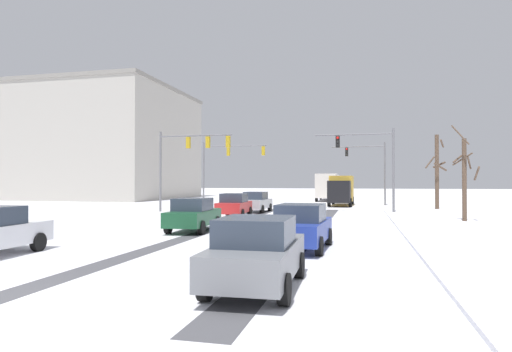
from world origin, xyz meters
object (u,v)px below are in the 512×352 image
object	(u,v)px
traffic_signal_far_right	(370,163)
traffic_signal_far_left	(225,160)
car_blue_fourth	(301,226)
bus_oncoming	(328,185)
bare_tree_sidewalk_far	(437,170)
bare_tree_sidewalk_mid	(465,177)
car_silver_lead	(256,202)
box_truck_delivery	(341,189)
traffic_signal_near_left	(189,152)
traffic_signal_near_right	(371,156)
car_dark_green_third	(193,214)
car_grey_sixth	(257,252)
office_building_far_left_block	(102,145)
car_red_second	(234,205)

from	to	relation	value
traffic_signal_far_right	traffic_signal_far_left	distance (m)	14.97
car_blue_fourth	bus_oncoming	world-z (taller)	bus_oncoming
traffic_signal_far_right	car_blue_fourth	world-z (taller)	traffic_signal_far_right
bare_tree_sidewalk_far	bare_tree_sidewalk_mid	bearing A→B (deg)	-91.68
car_silver_lead	box_truck_delivery	size ratio (longest dim) A/B	0.56
car_silver_lead	bare_tree_sidewalk_far	bearing A→B (deg)	27.72
traffic_signal_near_left	traffic_signal_near_right	distance (m)	14.34
box_truck_delivery	traffic_signal_far_right	bearing A→B (deg)	26.77
car_dark_green_third	car_blue_fourth	distance (m)	7.39
car_grey_sixth	office_building_far_left_block	xyz separation A→B (m)	(-34.90, 47.51, 7.07)
bus_oncoming	traffic_signal_far_left	bearing A→B (deg)	-123.60
traffic_signal_near_left	office_building_far_left_block	distance (m)	34.25
traffic_signal_far_left	traffic_signal_near_left	world-z (taller)	same
traffic_signal_near_left	car_red_second	world-z (taller)	traffic_signal_near_left
car_blue_fourth	office_building_far_left_block	size ratio (longest dim) A/B	0.18
traffic_signal_far_right	car_red_second	distance (m)	20.52
car_silver_lead	car_red_second	distance (m)	4.94
traffic_signal_near_left	car_dark_green_third	world-z (taller)	traffic_signal_near_left
traffic_signal_near_right	bare_tree_sidewalk_far	world-z (taller)	bare_tree_sidewalk_far
traffic_signal_far_left	car_grey_sixth	size ratio (longest dim) A/B	1.62
office_building_far_left_block	traffic_signal_near_right	bearing A→B (deg)	-30.63
car_blue_fourth	traffic_signal_far_right	bearing A→B (deg)	84.53
car_dark_green_third	car_grey_sixth	size ratio (longest dim) A/B	1.01
traffic_signal_near_right	car_silver_lead	xyz separation A→B (m)	(-8.88, -0.95, -3.61)
traffic_signal_near_right	car_grey_sixth	size ratio (longest dim) A/B	1.57
traffic_signal_near_right	bare_tree_sidewalk_mid	bearing A→B (deg)	-45.34
car_silver_lead	car_grey_sixth	size ratio (longest dim) A/B	1.00
box_truck_delivery	bare_tree_sidewalk_far	size ratio (longest dim) A/B	1.13
traffic_signal_far_left	bare_tree_sidewalk_mid	xyz separation A→B (m)	(19.80, -13.71, -1.93)
car_dark_green_third	office_building_far_left_block	bearing A→B (deg)	128.20
traffic_signal_near_left	traffic_signal_near_right	world-z (taller)	same
traffic_signal_near_right	car_red_second	distance (m)	11.53
bare_tree_sidewalk_mid	bare_tree_sidewalk_far	xyz separation A→B (m)	(0.36, 12.32, 0.70)
traffic_signal_far_right	traffic_signal_far_left	xyz separation A→B (m)	(-14.47, -3.85, 0.27)
car_red_second	bare_tree_sidewalk_far	world-z (taller)	bare_tree_sidewalk_far
car_silver_lead	car_grey_sixth	bearing A→B (deg)	-76.41
car_silver_lead	car_dark_green_third	xyz separation A→B (m)	(0.14, -13.69, 0.00)
car_silver_lead	car_red_second	size ratio (longest dim) A/B	0.99
traffic_signal_far_left	box_truck_delivery	xyz separation A→B (m)	(11.60, 2.40, -3.04)
traffic_signal_near_left	bare_tree_sidewalk_far	distance (m)	21.91
car_grey_sixth	box_truck_delivery	xyz separation A→B (m)	(0.33, 35.62, 0.82)
car_red_second	car_grey_sixth	size ratio (longest dim) A/B	1.01
car_grey_sixth	bus_oncoming	xyz separation A→B (m)	(-1.84, 47.41, 1.18)
traffic_signal_far_left	bare_tree_sidewalk_mid	size ratio (longest dim) A/B	1.13
traffic_signal_far_left	office_building_far_left_block	xyz separation A→B (m)	(-23.62, 14.30, 3.21)
bare_tree_sidewalk_far	car_grey_sixth	bearing A→B (deg)	-105.60
bus_oncoming	traffic_signal_far_right	bearing A→B (deg)	-64.05
bare_tree_sidewalk_mid	traffic_signal_far_right	bearing A→B (deg)	106.88
box_truck_delivery	car_blue_fourth	bearing A→B (deg)	-90.22
traffic_signal_far_right	box_truck_delivery	world-z (taller)	traffic_signal_far_right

